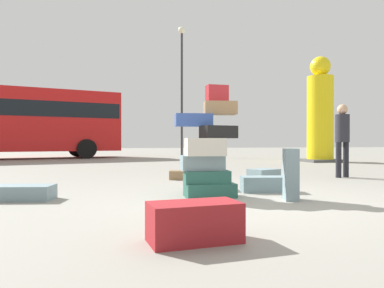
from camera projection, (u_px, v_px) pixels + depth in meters
name	position (u px, v px, depth m)	size (l,w,h in m)	color
ground_plane	(247.00, 201.00, 4.70)	(80.00, 80.00, 0.00)	gray
suitcase_tower	(208.00, 152.00, 5.09)	(0.94, 0.64, 1.62)	#26594C
suitcase_teal_white_trunk	(202.00, 180.00, 5.87)	(0.50, 0.32, 0.31)	#26594C
suitcase_slate_right_side	(264.00, 176.00, 6.91)	(0.54, 0.40, 0.25)	gray
suitcase_slate_foreground_far	(291.00, 174.00, 4.78)	(0.17, 0.31, 0.69)	gray
suitcase_maroon_upright_blue	(194.00, 222.00, 2.79)	(0.71, 0.37, 0.31)	maroon
suitcase_slate_foreground_near	(265.00, 184.00, 5.58)	(0.72, 0.35, 0.24)	gray
suitcase_brown_behind_tower	(189.00, 175.00, 7.40)	(0.78, 0.31, 0.18)	olive
suitcase_slate_left_side	(23.00, 193.00, 4.79)	(0.79, 0.40, 0.20)	gray
person_bearded_onlooker	(342.00, 134.00, 7.82)	(0.34, 0.30, 1.60)	black
yellow_dummy_statue	(320.00, 115.00, 14.01)	(1.40, 1.40, 4.12)	yellow
parked_bus	(12.00, 119.00, 16.23)	(9.70, 4.80, 3.15)	red
lamp_post	(182.00, 73.00, 18.77)	(0.36, 0.36, 6.81)	#333338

